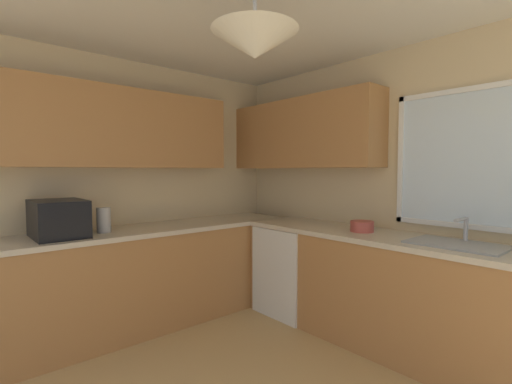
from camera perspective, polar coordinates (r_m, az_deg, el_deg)
The scene contains 8 objects.
room_shell at distance 2.88m, azimuth -2.87°, elevation 10.86°, with size 4.22×3.71×2.53m.
counter_run_left at distance 3.50m, azimuth -19.62°, elevation -12.92°, with size 0.65×3.32×0.90m.
counter_run_back at distance 3.10m, azimuth 24.79°, elevation -15.19°, with size 3.31×0.65×0.90m.
dishwasher at distance 3.77m, azimuth 6.02°, elevation -11.93°, with size 0.60×0.60×0.86m, color white.
microwave at distance 3.23m, azimuth -28.60°, elevation -3.68°, with size 0.48×0.36×0.29m, color black.
kettle at distance 3.30m, azimuth -22.78°, elevation -4.08°, with size 0.11×0.11×0.21m, color #B7B7BC.
sink_assembly at distance 2.91m, azimuth 29.02°, elevation -7.11°, with size 0.61×0.40×0.19m.
bowl at distance 3.23m, azimuth 16.30°, elevation -5.20°, with size 0.20×0.20×0.09m, color #B74C42.
Camera 1 is at (1.40, -1.21, 1.42)m, focal length 25.49 mm.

